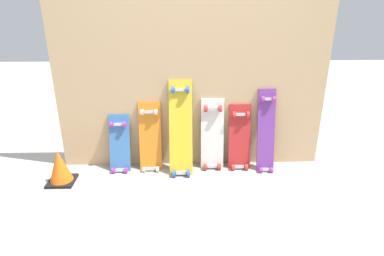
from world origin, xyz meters
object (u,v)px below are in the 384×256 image
object	(u,v)px
skateboard_white	(212,138)
skateboard_purple	(266,134)
skateboard_blue	(120,147)
skateboard_red	(240,140)
skateboard_orange	(150,140)
skateboard_yellow	(181,132)
traffic_cone	(60,167)

from	to	relation	value
skateboard_white	skateboard_purple	size ratio (longest dim) A/B	0.89
skateboard_blue	skateboard_red	world-z (taller)	skateboard_red
skateboard_orange	skateboard_white	distance (m)	0.58
skateboard_red	skateboard_yellow	bearing A→B (deg)	-174.05
skateboard_blue	skateboard_orange	distance (m)	0.29
skateboard_yellow	skateboard_white	world-z (taller)	skateboard_yellow
traffic_cone	skateboard_orange	bearing A→B (deg)	17.93
skateboard_yellow	traffic_cone	size ratio (longest dim) A/B	2.98
skateboard_orange	skateboard_white	world-z (taller)	skateboard_white
skateboard_orange	skateboard_red	world-z (taller)	skateboard_orange
skateboard_blue	skateboard_purple	xyz separation A→B (m)	(1.37, -0.01, 0.12)
skateboard_yellow	skateboard_white	bearing A→B (deg)	12.66
skateboard_blue	skateboard_yellow	size ratio (longest dim) A/B	0.65
traffic_cone	skateboard_purple	bearing A→B (deg)	6.94
skateboard_white	skateboard_orange	bearing A→B (deg)	-178.86
skateboard_orange	skateboard_blue	bearing A→B (deg)	-177.59
skateboard_white	skateboard_purple	xyz separation A→B (m)	(0.50, -0.04, 0.04)
skateboard_orange	traffic_cone	bearing A→B (deg)	-162.07
skateboard_red	traffic_cone	bearing A→B (deg)	-171.09
skateboard_white	skateboard_purple	world-z (taller)	skateboard_purple
skateboard_yellow	skateboard_white	size ratio (longest dim) A/B	1.24
skateboard_purple	traffic_cone	distance (m)	1.87
traffic_cone	skateboard_blue	bearing A→B (deg)	26.18
skateboard_white	skateboard_red	world-z (taller)	skateboard_white
skateboard_orange	skateboard_purple	bearing A→B (deg)	-1.29
skateboard_blue	skateboard_orange	xyz separation A→B (m)	(0.29, 0.01, 0.06)
skateboard_white	skateboard_purple	bearing A→B (deg)	-4.13
skateboard_white	traffic_cone	size ratio (longest dim) A/B	2.41
skateboard_red	skateboard_purple	distance (m)	0.25
skateboard_yellow	skateboard_red	xyz separation A→B (m)	(0.55, 0.06, -0.12)
skateboard_orange	skateboard_yellow	bearing A→B (deg)	-10.83
skateboard_purple	skateboard_yellow	bearing A→B (deg)	-177.81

